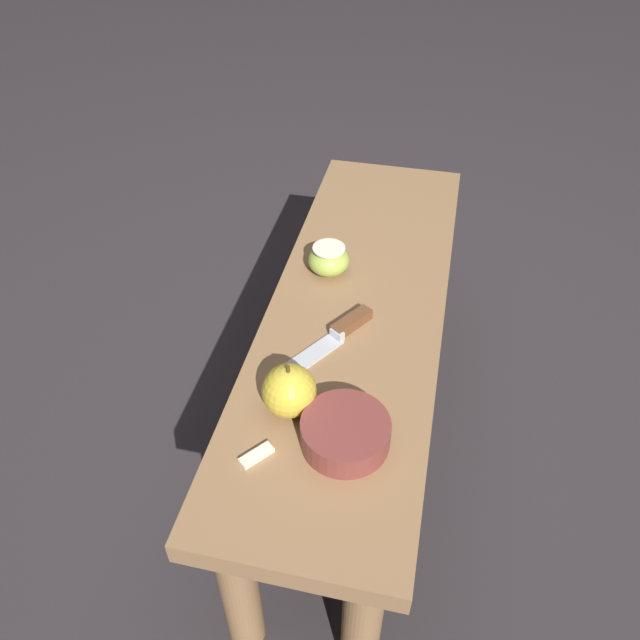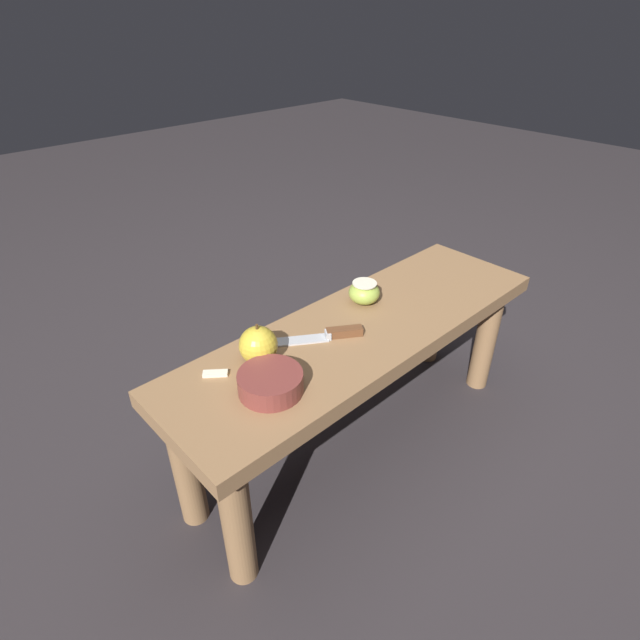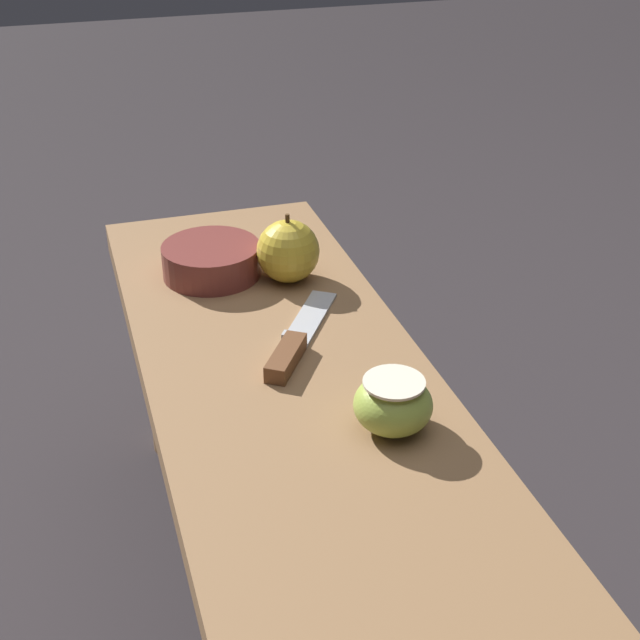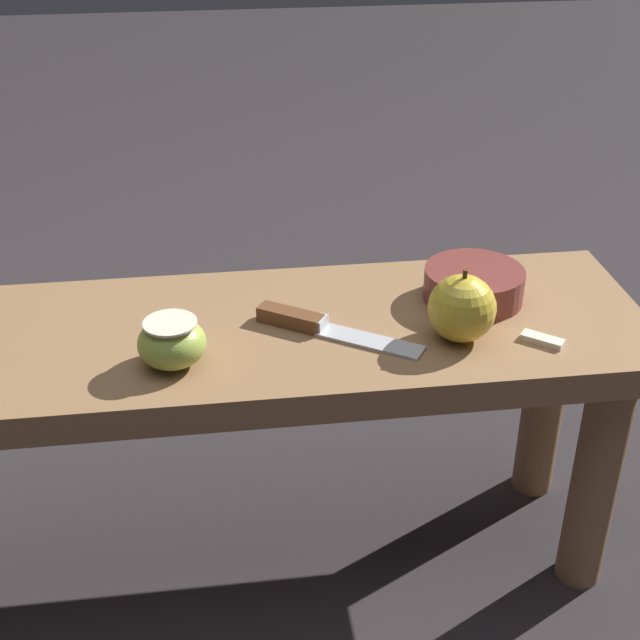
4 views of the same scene
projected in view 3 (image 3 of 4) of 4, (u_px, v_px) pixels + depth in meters
The scene contains 6 objects.
wooden_bench at pixel (303, 453), 0.98m from camera, with size 1.03×0.31×0.38m.
knife at pixel (291, 345), 1.02m from camera, with size 0.20×0.14×0.02m.
apple_whole at pixel (288, 251), 1.16m from camera, with size 0.08×0.08×0.09m.
apple_cut at pixel (393, 404), 0.88m from camera, with size 0.08×0.08×0.06m.
apple_slice_near_knife at pixel (287, 245), 1.26m from camera, with size 0.05×0.05×0.01m.
bowl at pixel (211, 260), 1.18m from camera, with size 0.13×0.13×0.04m.
Camera 3 is at (0.75, -0.21, 0.92)m, focal length 50.00 mm.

